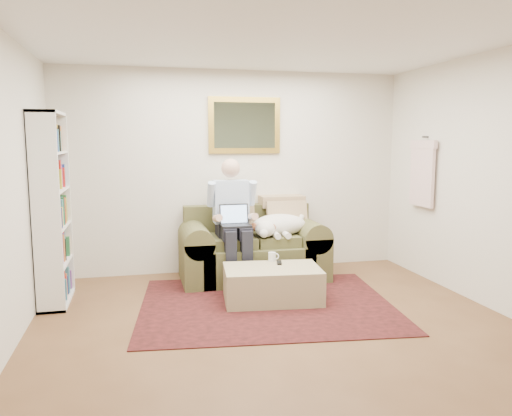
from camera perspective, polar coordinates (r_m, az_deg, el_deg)
name	(u,v)px	position (r m, az deg, el deg)	size (l,w,h in m)	color
room_shell	(279,187)	(4.44, 2.64, 2.45)	(4.51, 5.00, 2.61)	brown
rug	(266,304)	(5.32, 1.19, -10.93)	(2.59, 2.07, 0.01)	black
sofa	(253,254)	(6.23, -0.39, -5.28)	(1.77, 0.90, 1.06)	#464525
seated_man	(234,222)	(5.93, -2.55, -1.62)	(0.58, 0.83, 1.49)	#8CA8D8
laptop	(235,220)	(5.86, -2.42, -1.38)	(0.34, 0.27, 0.25)	black
sleeping_dog	(279,225)	(6.15, 2.68, -1.93)	(0.73, 0.46, 0.27)	white
ottoman	(272,284)	(5.38, 1.86, -8.71)	(1.01, 0.64, 0.37)	tan
coffee_mug	(272,257)	(5.60, 1.84, -5.58)	(0.08, 0.08, 0.10)	white
tv_remote	(279,263)	(5.50, 2.67, -6.25)	(0.05, 0.15, 0.02)	black
bookshelf	(52,209)	(5.61, -22.30, -0.10)	(0.28, 0.80, 2.00)	white
wall_mirror	(245,125)	(6.51, -1.31, 9.43)	(0.94, 0.04, 0.72)	gold
hanging_shirt	(422,170)	(6.47, 18.48, 4.17)	(0.06, 0.52, 0.90)	#F7CDCC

